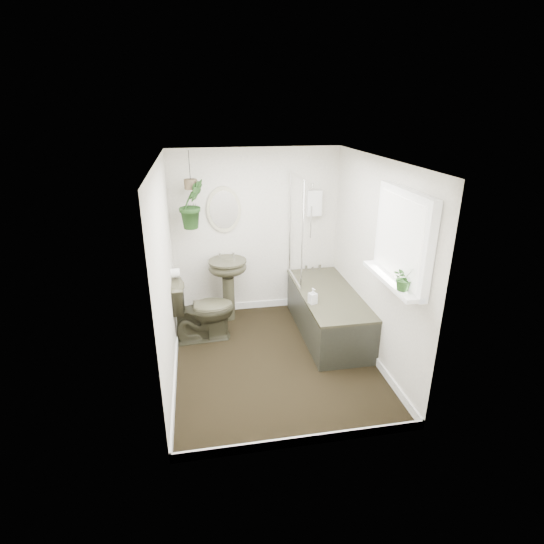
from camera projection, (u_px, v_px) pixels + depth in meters
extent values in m
cube|color=black|center=(274.00, 359.00, 5.03)|extent=(2.30, 2.80, 0.02)
cube|color=white|center=(275.00, 159.00, 4.17)|extent=(2.30, 2.80, 0.02)
cube|color=white|center=(256.00, 233.00, 5.89)|extent=(2.30, 0.02, 2.30)
cube|color=white|center=(307.00, 332.00, 3.31)|extent=(2.30, 0.02, 2.30)
cube|color=white|center=(165.00, 276.00, 4.41)|extent=(0.02, 2.80, 2.30)
cube|color=white|center=(375.00, 262.00, 4.79)|extent=(0.02, 2.80, 2.30)
cube|color=white|center=(274.00, 355.00, 5.01)|extent=(2.30, 2.80, 0.10)
cube|color=white|center=(314.00, 203.00, 5.81)|extent=(0.20, 0.10, 0.35)
ellipsoid|color=#BEB895|center=(224.00, 210.00, 5.65)|extent=(0.46, 0.03, 0.62)
cylinder|color=black|center=(194.00, 219.00, 5.62)|extent=(0.04, 0.04, 0.22)
cylinder|color=white|center=(175.00, 273.00, 5.15)|extent=(0.11, 0.11, 0.11)
cube|color=white|center=(403.00, 238.00, 3.96)|extent=(0.08, 1.00, 0.90)
cube|color=white|center=(391.00, 280.00, 4.10)|extent=(0.18, 1.00, 0.04)
cube|color=white|center=(398.00, 238.00, 3.95)|extent=(0.01, 0.86, 0.76)
imported|color=#363525|center=(202.00, 310.00, 5.32)|extent=(0.83, 0.51, 0.82)
imported|color=black|center=(404.00, 278.00, 3.78)|extent=(0.25, 0.23, 0.23)
imported|color=black|center=(192.00, 204.00, 5.30)|extent=(0.43, 0.40, 0.62)
imported|color=black|center=(313.00, 296.00, 5.06)|extent=(0.11, 0.11, 0.20)
cylinder|color=brown|center=(191.00, 184.00, 5.21)|extent=(0.16, 0.16, 0.12)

